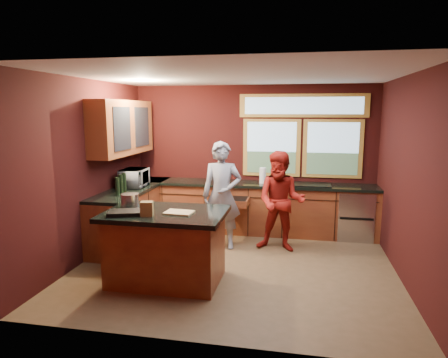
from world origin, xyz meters
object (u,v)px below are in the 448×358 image
(person_red, at_px, (281,202))
(island, at_px, (166,246))
(stock_pot, at_px, (130,200))
(cutting_board, at_px, (179,212))
(person_grey, at_px, (222,195))

(person_red, bearing_deg, island, -126.63)
(island, relative_size, stock_pot, 6.46)
(cutting_board, distance_m, stock_pot, 0.78)
(island, relative_size, cutting_board, 4.43)
(island, xyz_separation_m, person_red, (1.41, 1.48, 0.33))
(person_grey, bearing_deg, island, -115.10)
(person_red, distance_m, stock_pot, 2.38)
(person_grey, distance_m, person_red, 0.95)
(cutting_board, relative_size, stock_pot, 1.46)
(person_grey, distance_m, stock_pot, 1.64)
(person_red, height_order, stock_pot, person_red)
(island, distance_m, stock_pot, 0.80)
(person_grey, relative_size, person_red, 1.09)
(cutting_board, height_order, stock_pot, stock_pot)
(stock_pot, bearing_deg, island, -15.26)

